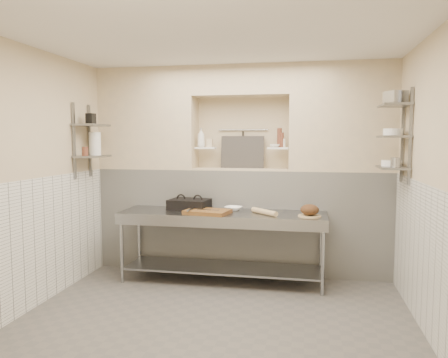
% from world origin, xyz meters
% --- Properties ---
extents(floor, '(4.00, 3.90, 0.10)m').
position_xyz_m(floor, '(0.00, 0.00, -0.05)').
color(floor, '#5C5651').
rests_on(floor, ground).
extents(ceiling, '(4.00, 3.90, 0.10)m').
position_xyz_m(ceiling, '(0.00, 0.00, 2.85)').
color(ceiling, silver).
rests_on(ceiling, ground).
extents(wall_left, '(0.10, 3.90, 2.80)m').
position_xyz_m(wall_left, '(-2.05, 0.00, 1.40)').
color(wall_left, '#CEB78B').
rests_on(wall_left, ground).
extents(wall_right, '(0.10, 3.90, 2.80)m').
position_xyz_m(wall_right, '(2.05, 0.00, 1.40)').
color(wall_right, '#CEB78B').
rests_on(wall_right, ground).
extents(wall_back, '(4.00, 0.10, 2.80)m').
position_xyz_m(wall_back, '(0.00, 2.00, 1.40)').
color(wall_back, '#CEB78B').
rests_on(wall_back, ground).
extents(wall_front, '(4.00, 0.10, 2.80)m').
position_xyz_m(wall_front, '(0.00, -2.00, 1.40)').
color(wall_front, '#CEB78B').
rests_on(wall_front, ground).
extents(backwall_lower, '(4.00, 0.40, 1.40)m').
position_xyz_m(backwall_lower, '(0.00, 1.75, 0.70)').
color(backwall_lower, silver).
rests_on(backwall_lower, floor).
extents(alcove_sill, '(1.30, 0.40, 0.02)m').
position_xyz_m(alcove_sill, '(0.00, 1.75, 1.41)').
color(alcove_sill, '#CEB78B').
rests_on(alcove_sill, backwall_lower).
extents(backwall_pillar_left, '(1.35, 0.40, 1.40)m').
position_xyz_m(backwall_pillar_left, '(-1.33, 1.75, 2.10)').
color(backwall_pillar_left, '#CEB78B').
rests_on(backwall_pillar_left, backwall_lower).
extents(backwall_pillar_right, '(1.35, 0.40, 1.40)m').
position_xyz_m(backwall_pillar_right, '(1.33, 1.75, 2.10)').
color(backwall_pillar_right, '#CEB78B').
rests_on(backwall_pillar_right, backwall_lower).
extents(backwall_header, '(1.30, 0.40, 0.40)m').
position_xyz_m(backwall_header, '(0.00, 1.75, 2.60)').
color(backwall_header, '#CEB78B').
rests_on(backwall_header, backwall_lower).
extents(wainscot_left, '(0.02, 3.90, 1.40)m').
position_xyz_m(wainscot_left, '(-1.99, 0.00, 0.70)').
color(wainscot_left, silver).
rests_on(wainscot_left, floor).
extents(wainscot_right, '(0.02, 3.90, 1.40)m').
position_xyz_m(wainscot_right, '(1.99, 0.00, 0.70)').
color(wainscot_right, silver).
rests_on(wainscot_right, floor).
extents(alcove_shelf_left, '(0.28, 0.16, 0.02)m').
position_xyz_m(alcove_shelf_left, '(-0.50, 1.75, 1.70)').
color(alcove_shelf_left, white).
rests_on(alcove_shelf_left, backwall_lower).
extents(alcove_shelf_right, '(0.28, 0.16, 0.02)m').
position_xyz_m(alcove_shelf_right, '(0.50, 1.75, 1.70)').
color(alcove_shelf_right, white).
rests_on(alcove_shelf_right, backwall_lower).
extents(utensil_rail, '(0.70, 0.02, 0.02)m').
position_xyz_m(utensil_rail, '(0.00, 1.92, 1.95)').
color(utensil_rail, gray).
rests_on(utensil_rail, wall_back).
extents(hanging_steel, '(0.02, 0.02, 0.30)m').
position_xyz_m(hanging_steel, '(0.00, 1.90, 1.78)').
color(hanging_steel, black).
rests_on(hanging_steel, utensil_rail).
extents(splash_panel, '(0.60, 0.08, 0.45)m').
position_xyz_m(splash_panel, '(0.00, 1.85, 1.64)').
color(splash_panel, '#383330').
rests_on(splash_panel, alcove_sill).
extents(shelf_rail_left_a, '(0.03, 0.03, 0.95)m').
position_xyz_m(shelf_rail_left_a, '(-1.98, 1.25, 1.80)').
color(shelf_rail_left_a, slate).
rests_on(shelf_rail_left_a, wall_left).
extents(shelf_rail_left_b, '(0.03, 0.03, 0.95)m').
position_xyz_m(shelf_rail_left_b, '(-1.98, 0.85, 1.80)').
color(shelf_rail_left_b, slate).
rests_on(shelf_rail_left_b, wall_left).
extents(wall_shelf_left_lower, '(0.30, 0.50, 0.02)m').
position_xyz_m(wall_shelf_left_lower, '(-1.84, 1.05, 1.60)').
color(wall_shelf_left_lower, slate).
rests_on(wall_shelf_left_lower, wall_left).
extents(wall_shelf_left_upper, '(0.30, 0.50, 0.03)m').
position_xyz_m(wall_shelf_left_upper, '(-1.84, 1.05, 2.00)').
color(wall_shelf_left_upper, slate).
rests_on(wall_shelf_left_upper, wall_left).
extents(shelf_rail_right_a, '(0.03, 0.03, 1.05)m').
position_xyz_m(shelf_rail_right_a, '(1.98, 1.25, 1.85)').
color(shelf_rail_right_a, slate).
rests_on(shelf_rail_right_a, wall_right).
extents(shelf_rail_right_b, '(0.03, 0.03, 1.05)m').
position_xyz_m(shelf_rail_right_b, '(1.98, 0.85, 1.85)').
color(shelf_rail_right_b, slate).
rests_on(shelf_rail_right_b, wall_right).
extents(wall_shelf_right_lower, '(0.30, 0.50, 0.02)m').
position_xyz_m(wall_shelf_right_lower, '(1.84, 1.05, 1.50)').
color(wall_shelf_right_lower, slate).
rests_on(wall_shelf_right_lower, wall_right).
extents(wall_shelf_right_mid, '(0.30, 0.50, 0.02)m').
position_xyz_m(wall_shelf_right_mid, '(1.84, 1.05, 1.85)').
color(wall_shelf_right_mid, slate).
rests_on(wall_shelf_right_mid, wall_right).
extents(wall_shelf_right_upper, '(0.30, 0.50, 0.03)m').
position_xyz_m(wall_shelf_right_upper, '(1.84, 1.05, 2.20)').
color(wall_shelf_right_upper, slate).
rests_on(wall_shelf_right_upper, wall_right).
extents(prep_table, '(2.60, 0.70, 0.90)m').
position_xyz_m(prep_table, '(-0.16, 1.18, 0.64)').
color(prep_table, gray).
rests_on(prep_table, floor).
extents(panini_press, '(0.55, 0.43, 0.14)m').
position_xyz_m(panini_press, '(-0.62, 1.31, 0.97)').
color(panini_press, black).
rests_on(panini_press, prep_table).
extents(cutting_board, '(0.59, 0.46, 0.05)m').
position_xyz_m(cutting_board, '(-0.32, 1.05, 0.92)').
color(cutting_board, brown).
rests_on(cutting_board, prep_table).
extents(knife_blade, '(0.28, 0.05, 0.01)m').
position_xyz_m(knife_blade, '(-0.31, 1.05, 0.95)').
color(knife_blade, gray).
rests_on(knife_blade, cutting_board).
extents(tongs, '(0.05, 0.27, 0.02)m').
position_xyz_m(tongs, '(-0.51, 1.01, 0.96)').
color(tongs, gray).
rests_on(tongs, cutting_board).
extents(mixing_bowl, '(0.27, 0.27, 0.05)m').
position_xyz_m(mixing_bowl, '(-0.04, 1.34, 0.93)').
color(mixing_bowl, white).
rests_on(mixing_bowl, prep_table).
extents(rolling_pin, '(0.36, 0.35, 0.07)m').
position_xyz_m(rolling_pin, '(0.38, 1.13, 0.93)').
color(rolling_pin, tan).
rests_on(rolling_pin, prep_table).
extents(bread_board, '(0.27, 0.27, 0.02)m').
position_xyz_m(bread_board, '(0.93, 1.09, 0.91)').
color(bread_board, tan).
rests_on(bread_board, prep_table).
extents(bread_loaf, '(0.22, 0.22, 0.13)m').
position_xyz_m(bread_loaf, '(0.93, 1.09, 0.98)').
color(bread_loaf, '#4C2D19').
rests_on(bread_loaf, bread_board).
extents(bottle_soap, '(0.11, 0.11, 0.26)m').
position_xyz_m(bottle_soap, '(-0.55, 1.71, 1.84)').
color(bottle_soap, white).
rests_on(bottle_soap, alcove_shelf_left).
extents(jar_alcove, '(0.07, 0.07, 0.11)m').
position_xyz_m(jar_alcove, '(-0.45, 1.78, 1.77)').
color(jar_alcove, '#CEB78B').
rests_on(jar_alcove, alcove_shelf_left).
extents(bowl_alcove, '(0.16, 0.16, 0.04)m').
position_xyz_m(bowl_alcove, '(0.45, 1.74, 1.73)').
color(bowl_alcove, white).
rests_on(bowl_alcove, alcove_shelf_right).
extents(condiment_a, '(0.05, 0.05, 0.20)m').
position_xyz_m(condiment_a, '(0.55, 1.77, 1.81)').
color(condiment_a, brown).
rests_on(condiment_a, alcove_shelf_right).
extents(condiment_b, '(0.06, 0.06, 0.26)m').
position_xyz_m(condiment_b, '(0.51, 1.78, 1.84)').
color(condiment_b, brown).
rests_on(condiment_b, alcove_shelf_right).
extents(condiment_c, '(0.07, 0.07, 0.11)m').
position_xyz_m(condiment_c, '(0.56, 1.78, 1.77)').
color(condiment_c, white).
rests_on(condiment_c, alcove_shelf_right).
extents(jug_left, '(0.15, 0.15, 0.30)m').
position_xyz_m(jug_left, '(-1.84, 1.13, 1.76)').
color(jug_left, white).
rests_on(jug_left, wall_shelf_left_lower).
extents(jar_left, '(0.08, 0.08, 0.11)m').
position_xyz_m(jar_left, '(-1.84, 0.87, 1.67)').
color(jar_left, brown).
rests_on(jar_left, wall_shelf_left_lower).
extents(box_left_upper, '(0.11, 0.11, 0.14)m').
position_xyz_m(box_left_upper, '(-1.84, 1.04, 2.08)').
color(box_left_upper, black).
rests_on(box_left_upper, wall_shelf_left_upper).
extents(bowl_right, '(0.22, 0.22, 0.07)m').
position_xyz_m(bowl_right, '(1.84, 1.13, 1.55)').
color(bowl_right, white).
rests_on(bowl_right, wall_shelf_right_lower).
extents(canister_right, '(0.11, 0.11, 0.11)m').
position_xyz_m(canister_right, '(1.84, 0.87, 1.57)').
color(canister_right, gray).
rests_on(canister_right, wall_shelf_right_lower).
extents(bowl_right_mid, '(0.21, 0.21, 0.08)m').
position_xyz_m(bowl_right_mid, '(1.84, 1.11, 1.90)').
color(bowl_right_mid, white).
rests_on(bowl_right_mid, wall_shelf_right_mid).
extents(basket_right, '(0.25, 0.27, 0.14)m').
position_xyz_m(basket_right, '(1.84, 1.02, 2.28)').
color(basket_right, gray).
rests_on(basket_right, wall_shelf_right_upper).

